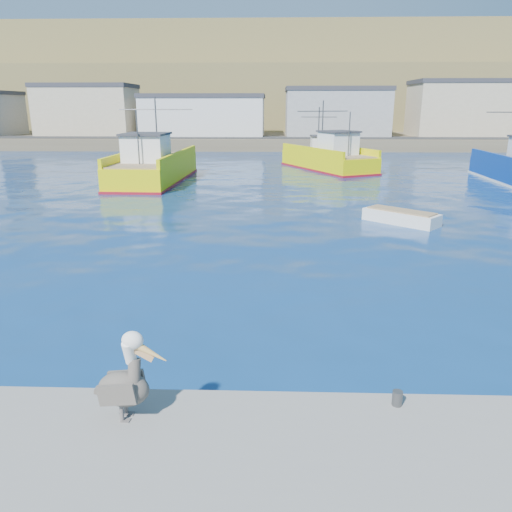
{
  "coord_description": "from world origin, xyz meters",
  "views": [
    {
      "loc": [
        0.55,
        -11.91,
        6.07
      ],
      "look_at": [
        0.04,
        3.34,
        1.45
      ],
      "focal_mm": 35.0,
      "sensor_mm": 36.0,
      "label": 1
    }
  ],
  "objects_px": {
    "boat_orange": "(319,157)",
    "skiff_mid": "(401,218)",
    "trawler_yellow_b": "(329,159)",
    "pelican": "(126,382)",
    "trawler_yellow_a": "(153,167)"
  },
  "relations": [
    {
      "from": "trawler_yellow_b",
      "to": "pelican",
      "type": "relative_size",
      "value": 7.09
    },
    {
      "from": "trawler_yellow_a",
      "to": "boat_orange",
      "type": "height_order",
      "value": "trawler_yellow_a"
    },
    {
      "from": "trawler_yellow_a",
      "to": "boat_orange",
      "type": "xyz_separation_m",
      "value": [
        14.63,
        11.39,
        -0.19
      ]
    },
    {
      "from": "trawler_yellow_a",
      "to": "boat_orange",
      "type": "distance_m",
      "value": 18.54
    },
    {
      "from": "skiff_mid",
      "to": "pelican",
      "type": "xyz_separation_m",
      "value": [
        -9.53,
        -18.49,
        0.98
      ]
    },
    {
      "from": "trawler_yellow_a",
      "to": "trawler_yellow_b",
      "type": "relative_size",
      "value": 1.1
    },
    {
      "from": "boat_orange",
      "to": "pelican",
      "type": "relative_size",
      "value": 4.03
    },
    {
      "from": "pelican",
      "to": "boat_orange",
      "type": "bearing_deg",
      "value": 80.62
    },
    {
      "from": "trawler_yellow_b",
      "to": "skiff_mid",
      "type": "height_order",
      "value": "trawler_yellow_b"
    },
    {
      "from": "trawler_yellow_a",
      "to": "boat_orange",
      "type": "relative_size",
      "value": 1.94
    },
    {
      "from": "boat_orange",
      "to": "skiff_mid",
      "type": "xyz_separation_m",
      "value": [
        2.15,
        -26.18,
        -0.7
      ]
    },
    {
      "from": "skiff_mid",
      "to": "trawler_yellow_a",
      "type": "bearing_deg",
      "value": 138.61
    },
    {
      "from": "trawler_yellow_b",
      "to": "pelican",
      "type": "distance_m",
      "value": 42.46
    },
    {
      "from": "trawler_yellow_b",
      "to": "boat_orange",
      "type": "xyz_separation_m",
      "value": [
        -0.73,
        2.99,
        -0.1
      ]
    },
    {
      "from": "trawler_yellow_b",
      "to": "pelican",
      "type": "bearing_deg",
      "value": -101.01
    }
  ]
}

